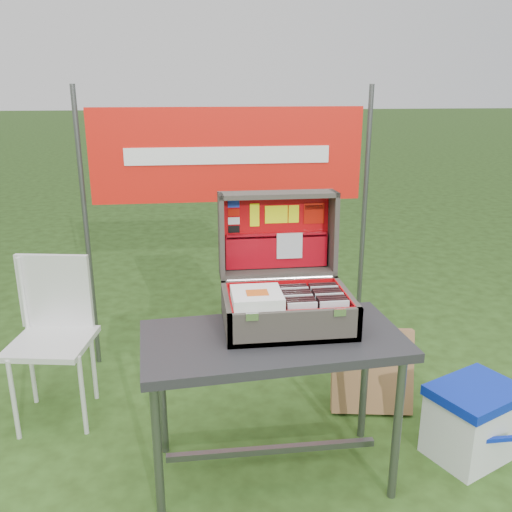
{
  "coord_description": "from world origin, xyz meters",
  "views": [
    {
      "loc": [
        -0.23,
        -2.11,
        1.69
      ],
      "look_at": [
        0.04,
        0.1,
        0.99
      ],
      "focal_mm": 38.0,
      "sensor_mm": 36.0,
      "label": 1
    }
  ],
  "objects": [
    {
      "name": "songbook_1",
      "position": [
        0.03,
        -0.05,
        0.84
      ],
      "size": [
        0.21,
        0.21,
        0.0
      ],
      "primitive_type": "cube",
      "color": "white",
      "rests_on": "suitcase_base_wall_front"
    },
    {
      "name": "lid_sticker_cc_c",
      "position": [
        -0.03,
        0.35,
        1.08
      ],
      "size": [
        0.05,
        0.0,
        0.03
      ],
      "primitive_type": "cube",
      "rotation": [
        -1.61,
        0.0,
        0.0
      ],
      "color": "white",
      "rests_on": "suitcase_lid_liner"
    },
    {
      "name": "songbook_5",
      "position": [
        0.03,
        -0.05,
        0.86
      ],
      "size": [
        0.21,
        0.21,
        0.0
      ],
      "primitive_type": "cube",
      "color": "white",
      "rests_on": "suitcase_base_wall_front"
    },
    {
      "name": "suitcase_lid_pocket",
      "position": [
        0.17,
        0.33,
        0.93
      ],
      "size": [
        0.49,
        0.04,
        0.16
      ],
      "primitive_type": "cube",
      "rotation": [
        -1.61,
        0.0,
        0.0
      ],
      "color": "#A10612",
      "rests_on": "suitcase_lid_liner"
    },
    {
      "name": "cd_left_6",
      "position": [
        0.2,
        0.01,
        0.78
      ],
      "size": [
        0.12,
        0.01,
        0.14
      ],
      "primitive_type": "cube",
      "color": "black",
      "rests_on": "suitcase_liner_floor"
    },
    {
      "name": "suitcase_lid_rim_far",
      "position": [
        0.17,
        0.31,
        1.21
      ],
      "size": [
        0.55,
        0.15,
        0.03
      ],
      "primitive_type": "cube",
      "rotation": [
        -1.61,
        0.0,
        0.0
      ],
      "color": "#423D34",
      "rests_on": "suitcase_lid_back"
    },
    {
      "name": "suitcase_lid_rim_right",
      "position": [
        0.43,
        0.31,
        1.03
      ],
      "size": [
        0.02,
        0.16,
        0.4
      ],
      "primitive_type": "cube",
      "rotation": [
        -1.61,
        0.0,
        0.0
      ],
      "color": "#423D34",
      "rests_on": "suitcase_lid_back"
    },
    {
      "name": "suitcase_base_wall_right",
      "position": [
        0.43,
        0.03,
        0.76
      ],
      "size": [
        0.02,
        0.39,
        0.15
      ],
      "primitive_type": "cube",
      "color": "#423D34",
      "rests_on": "table_top"
    },
    {
      "name": "suitcase_hinge",
      "position": [
        0.17,
        0.22,
        0.83
      ],
      "size": [
        0.5,
        0.02,
        0.02
      ],
      "primitive_type": "cylinder",
      "rotation": [
        0.0,
        1.57,
        0.0
      ],
      "color": "silver",
      "rests_on": "suitcase_base_wall_back"
    },
    {
      "name": "lid_sticker_band",
      "position": [
        0.35,
        0.35,
        1.11
      ],
      "size": [
        0.1,
        0.01,
        0.1
      ],
      "primitive_type": "cube",
      "rotation": [
        -1.61,
        0.0,
        0.0
      ],
      "color": "#C11204",
      "rests_on": "suitcase_lid_liner"
    },
    {
      "name": "lid_sticker_band_bar",
      "position": [
        0.35,
        0.35,
        1.14
      ],
      "size": [
        0.09,
        0.0,
        0.02
      ],
      "primitive_type": "cube",
      "rotation": [
        -1.61,
        0.0,
        0.0
      ],
      "color": "black",
      "rests_on": "suitcase_lid_liner"
    },
    {
      "name": "suitcase_liner_wall_left",
      "position": [
        -0.08,
        0.03,
        0.77
      ],
      "size": [
        0.01,
        0.35,
        0.13
      ],
      "primitive_type": "cube",
      "color": "red",
      "rests_on": "suitcase_base_bottom"
    },
    {
      "name": "cooler_handle",
      "position": [
        1.05,
        -0.22,
        0.19
      ],
      "size": [
        0.24,
        0.02,
        0.02
      ],
      "primitive_type": "cube",
      "color": "#0A25AF",
      "rests_on": "cooler_body"
    },
    {
      "name": "cd_left_2",
      "position": [
        0.2,
        -0.08,
        0.78
      ],
      "size": [
        0.12,
        0.01,
        0.14
      ],
      "primitive_type": "cube",
      "color": "black",
      "rests_on": "suitcase_liner_floor"
    },
    {
      "name": "songbook_3",
      "position": [
        0.03,
        -0.05,
        0.85
      ],
      "size": [
        0.21,
        0.21,
        0.0
      ],
      "primitive_type": "cube",
      "color": "white",
      "rests_on": "suitcase_base_wall_front"
    },
    {
      "name": "chair_leg_fl",
      "position": [
        -1.13,
        0.33,
        0.22
      ],
      "size": [
        0.02,
        0.02,
        0.43
      ],
      "primitive_type": "cylinder",
      "color": "silver",
      "rests_on": "ground"
    },
    {
      "name": "chair_upright_right",
      "position": [
        -0.8,
        0.68,
        0.64
      ],
      "size": [
        0.02,
        0.02,
        0.41
      ],
      "primitive_type": "cylinder",
      "color": "silver",
      "rests_on": "chair_seat"
    },
    {
      "name": "cd_right_3",
      "position": [
        0.34,
        -0.06,
        0.78
      ],
      "size": [
        0.12,
        0.01,
        0.14
      ],
      "primitive_type": "cube",
      "color": "black",
      "rests_on": "suitcase_liner_floor"
    },
    {
      "name": "chair_leg_br",
      "position": [
        -0.8,
        0.66,
        0.22
      ],
      "size": [
        0.02,
        0.02,
        0.43
      ],
      "primitive_type": "cylinder",
      "color": "silver",
      "rests_on": "ground"
    },
    {
      "name": "chair_backrest",
      "position": [
        -0.96,
        0.68,
        0.65
      ],
      "size": [
        0.39,
        0.1,
        0.41
      ],
      "primitive_type": "cube",
      "rotation": [
        0.0,
        0.0,
        -0.17
      ],
      "color": "silver",
      "rests_on": "chair_seat"
    },
    {
      "name": "suitcase_liner_wall_back",
      "position": [
        0.17,
        0.2,
        0.77
      ],
      "size": [
        0.51,
        0.01,
        0.13
      ],
      "primitive_type": "cube",
      "color": "red",
      "rests_on": "suitcase_base_bottom"
    },
    {
      "name": "cd_left_0",
      "position": [
        0.2,
        -0.12,
        0.78
      ],
      "size": [
        0.12,
        0.01,
        0.14
      ],
      "primitive_type": "cube",
      "color": "silver",
      "rests_on": "suitcase_liner_floor"
    },
    {
      "name": "banner",
      "position": [
        0.0,
        1.09,
        1.3
      ],
      "size": [
        1.6,
        0.02,
        0.55
      ],
      "primitive_type": "cube",
      "color": "red",
      "rests_on": "banner_post_left"
    },
    {
      "name": "suitcase_latch_left",
      "position": [
        -0.01,
        -0.17,
        0.82
      ],
      "size": [
        0.05,
        0.01,
        0.03
      ],
      "primitive_type": "cube",
      "color": "silver",
      "rests_on": "suitcase_base_wall_front"
    },
    {
      "name": "cooler_body",
      "position": [
        1.05,
        -0.05,
        0.15
      ],
      "size": [
        0.47,
        0.42,
        0.31
      ],
      "primitive_type": "cube",
      "rotation": [
        0.0,
        0.0,
        0.43
      ],
      "color": "white",
      "rests_on": "ground"
    },
    {
      "name": "suitcase_pocket_edge",
      "position": [
        0.17,
        0.33,
        1.01
      ],
      "size": [
        0.48,
        0.02,
        0.02
      ],
      "primitive_type": "cube",
      "rotation": [
        -1.61,
        0.0,
        0.0
      ],
      "color": "#A10612",
      "rests_on": "suitcase_lid_pocket"
    },
    {
      "name": "suitcase_base_bottom",
      "position": [
        0.17,
        0.03,
        0.7
      ],
      "size": [
        0.55,
        0.39,
        0.02
      ],
      "primitive_type": "cube",
      "color": "#423D34",
      "rests_on": "table_top"
    },
    {
      "name": "table",
      "position": [
        0.09,
        -0.07,
        0.34
      ],
      "size": [
        1.14,
        0.63,
        0.69
      ],
      "primitive_type": null,
      "rotation": [
        0.0,
        0.0,
        0.08
      ],
      "color": "#28282A",
      "rests_on": "ground"
    },
    {
      "name": "cd_right_0",
      "position": [
        0.34,
        -0.12,
        0.78
      ],
      "size": [
        0.12,
        0.01,
        0.14
      ],
      "primitive_type": "cube",
      "color": "silver",
      "rests_on": "suitcase_liner_floor"
    },
    {
      "name": "cd_left_1",
      "position": [
        0.2,
        -0.1,
        0.78
      ],
      "size": [
        0.12,
        0.01,
        0.14
      ],
      "primitive_type": "cube",
      "color": "black",
      "rests_on": "suitcase_liner_floor"
    },
    {
      "name": "banner_text",
      "position": [
        0.0,
        1.08,
        1.3
      ],
      "size": [
        1.2,
        0.0,
        0.1
      ],
      "primitive_type": "cube",
      "color": "white",
      "rests_on": "banner"
    },
    {
      "name": "suitcase_liner_floor",
      "position": [
        0.17,
        0.03,
        0.71
      ],
      "size": [
        0.51,
        0.35,
        0.01
      ],
      "primitive_type": "cube",
      "color": "red",
      "rests_on": "suitcase_base_bottom"
    },
    {
      "name": "cd_right_1",
      "position": [
        0.34,
        -0.1,
        0.78
      ],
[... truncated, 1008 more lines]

